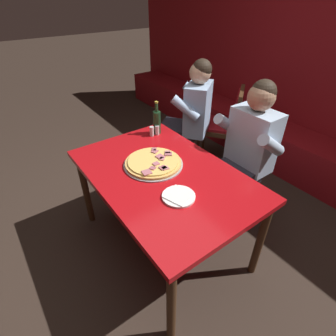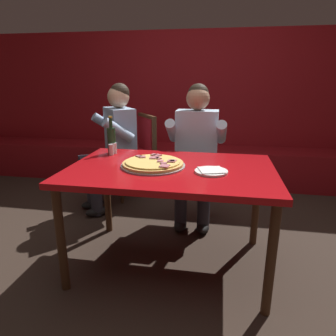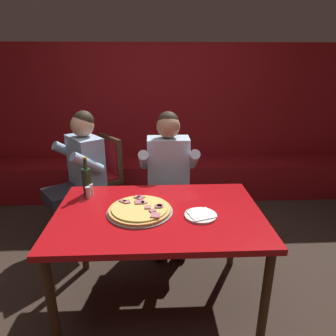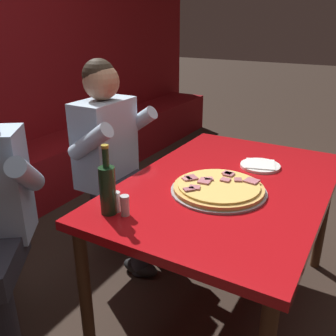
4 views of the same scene
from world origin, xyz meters
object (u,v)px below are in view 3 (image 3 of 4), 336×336
at_px(pizza, 140,210).
at_px(beer_bottle, 87,180).
at_px(main_dining_table, 159,222).
at_px(shaker_parmesan, 88,193).
at_px(dining_chair_near_right, 101,171).
at_px(diner_standing_companion, 78,173).
at_px(plate_white_paper, 201,215).
at_px(diner_seated_blue_shirt, 169,176).
at_px(shaker_red_pepper_flakes, 91,190).

distance_m(pizza, beer_bottle, 0.52).
distance_m(main_dining_table, shaker_parmesan, 0.58).
distance_m(dining_chair_near_right, diner_standing_companion, 0.49).
relative_size(main_dining_table, shaker_parmesan, 15.99).
xyz_separation_m(pizza, dining_chair_near_right, (-0.49, 1.31, -0.21)).
bearing_deg(diner_standing_companion, plate_white_paper, -43.02).
relative_size(pizza, dining_chair_near_right, 0.47).
bearing_deg(diner_standing_companion, pizza, -54.65).
xyz_separation_m(main_dining_table, plate_white_paper, (0.27, -0.07, 0.08)).
bearing_deg(diner_seated_blue_shirt, beer_bottle, -145.11).
distance_m(shaker_parmesan, diner_standing_companion, 0.67).
xyz_separation_m(main_dining_table, dining_chair_near_right, (-0.61, 1.31, -0.12)).
relative_size(shaker_parmesan, diner_standing_companion, 0.07).
bearing_deg(diner_seated_blue_shirt, shaker_red_pepper_flakes, -142.91).
relative_size(shaker_parmesan, dining_chair_near_right, 0.09).
bearing_deg(diner_standing_companion, shaker_parmesan, -70.14).
relative_size(main_dining_table, dining_chair_near_right, 1.48).
height_order(shaker_red_pepper_flakes, dining_chair_near_right, dining_chair_near_right).
bearing_deg(plate_white_paper, shaker_red_pepper_flakes, 154.64).
bearing_deg(dining_chair_near_right, beer_bottle, -85.44).
relative_size(diner_seated_blue_shirt, dining_chair_near_right, 1.38).
distance_m(shaker_parmesan, shaker_red_pepper_flakes, 0.05).
bearing_deg(shaker_parmesan, dining_chair_near_right, 95.22).
height_order(dining_chair_near_right, diner_standing_companion, diner_standing_companion).
bearing_deg(shaker_red_pepper_flakes, diner_seated_blue_shirt, 37.09).
height_order(pizza, diner_seated_blue_shirt, diner_seated_blue_shirt).
bearing_deg(diner_seated_blue_shirt, plate_white_paper, -78.46).
relative_size(main_dining_table, plate_white_paper, 6.55).
distance_m(diner_seated_blue_shirt, dining_chair_near_right, 0.92).
relative_size(pizza, diner_seated_blue_shirt, 0.34).
bearing_deg(pizza, beer_bottle, 142.73).
xyz_separation_m(shaker_parmesan, diner_standing_companion, (-0.23, 0.63, -0.08)).
distance_m(plate_white_paper, beer_bottle, 0.89).
xyz_separation_m(shaker_red_pepper_flakes, diner_seated_blue_shirt, (0.61, 0.46, -0.08)).
bearing_deg(dining_chair_near_right, main_dining_table, -65.13).
bearing_deg(dining_chair_near_right, diner_standing_companion, -106.09).
distance_m(beer_bottle, diner_standing_companion, 0.61).
relative_size(main_dining_table, shaker_red_pepper_flakes, 15.99).
xyz_separation_m(pizza, beer_bottle, (-0.41, 0.31, 0.09)).
height_order(pizza, beer_bottle, beer_bottle).
distance_m(main_dining_table, plate_white_paper, 0.29).
distance_m(pizza, dining_chair_near_right, 1.41).
distance_m(shaker_red_pepper_flakes, dining_chair_near_right, 1.05).
height_order(pizza, plate_white_paper, pizza).
xyz_separation_m(main_dining_table, shaker_parmesan, (-0.51, 0.24, 0.12)).
bearing_deg(pizza, diner_seated_blue_shirt, 73.23).
height_order(shaker_parmesan, diner_standing_companion, diner_standing_companion).
bearing_deg(plate_white_paper, pizza, 169.19).
bearing_deg(diner_seated_blue_shirt, dining_chair_near_right, 141.78).
height_order(diner_seated_blue_shirt, dining_chair_near_right, diner_seated_blue_shirt).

